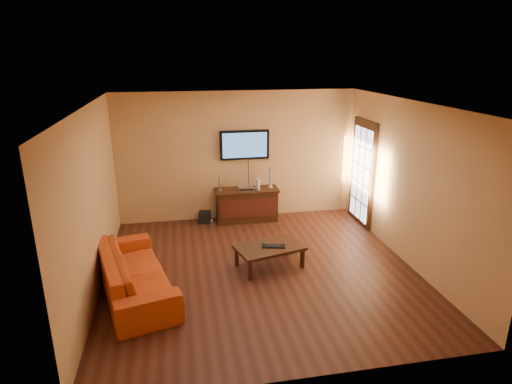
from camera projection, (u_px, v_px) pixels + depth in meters
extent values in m
plane|color=#39190F|center=(261.00, 270.00, 7.05)|extent=(5.00, 5.00, 0.00)
plane|color=tan|center=(238.00, 156.00, 8.97)|extent=(5.00, 0.00, 5.00)
plane|color=tan|center=(92.00, 203.00, 6.19)|extent=(0.00, 5.00, 5.00)
plane|color=tan|center=(409.00, 184.00, 7.07)|extent=(0.00, 5.00, 5.00)
plane|color=white|center=(261.00, 105.00, 6.21)|extent=(5.00, 5.00, 0.00)
cube|color=black|center=(362.00, 174.00, 8.75)|extent=(0.06, 1.02, 2.22)
cube|color=white|center=(361.00, 174.00, 8.74)|extent=(0.01, 0.79, 1.89)
cube|color=black|center=(247.00, 206.00, 9.07)|extent=(1.26, 0.47, 0.65)
cube|color=black|center=(249.00, 208.00, 8.83)|extent=(1.16, 0.02, 0.39)
cube|color=black|center=(247.00, 190.00, 8.96)|extent=(1.34, 0.51, 0.04)
cube|color=black|center=(245.00, 145.00, 8.87)|extent=(1.03, 0.07, 0.61)
cube|color=#3A6599|center=(245.00, 145.00, 8.84)|extent=(0.93, 0.01, 0.52)
cube|color=black|center=(269.00, 247.00, 7.07)|extent=(1.21, 0.90, 0.05)
cube|color=black|center=(250.00, 271.00, 6.70)|extent=(0.06, 0.06, 0.33)
cube|color=black|center=(302.00, 259.00, 7.10)|extent=(0.06, 0.06, 0.33)
cube|color=black|center=(237.00, 257.00, 7.16)|extent=(0.06, 0.06, 0.33)
cube|color=black|center=(287.00, 246.00, 7.55)|extent=(0.06, 0.06, 0.33)
imported|color=#C64616|center=(134.00, 265.00, 6.29)|extent=(1.19, 2.32, 0.87)
cylinder|color=silver|center=(220.00, 190.00, 8.88)|extent=(0.09, 0.09, 0.01)
cylinder|color=silver|center=(220.00, 182.00, 8.82)|extent=(0.05, 0.05, 0.33)
cylinder|color=silver|center=(270.00, 187.00, 9.07)|extent=(0.11, 0.11, 0.02)
cylinder|color=silver|center=(270.00, 178.00, 9.01)|extent=(0.06, 0.06, 0.39)
cube|color=silver|center=(246.00, 188.00, 8.91)|extent=(0.33, 0.24, 0.07)
cube|color=white|center=(258.00, 184.00, 8.92)|extent=(0.07, 0.17, 0.22)
cube|color=black|center=(205.00, 217.00, 9.02)|extent=(0.27, 0.27, 0.23)
cylinder|color=white|center=(212.00, 224.00, 8.73)|extent=(0.07, 0.07, 0.17)
sphere|color=white|center=(211.00, 220.00, 8.70)|extent=(0.03, 0.03, 0.03)
cube|color=black|center=(273.00, 246.00, 7.04)|extent=(0.41, 0.22, 0.02)
cube|color=black|center=(273.00, 246.00, 7.03)|extent=(0.27, 0.15, 0.01)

